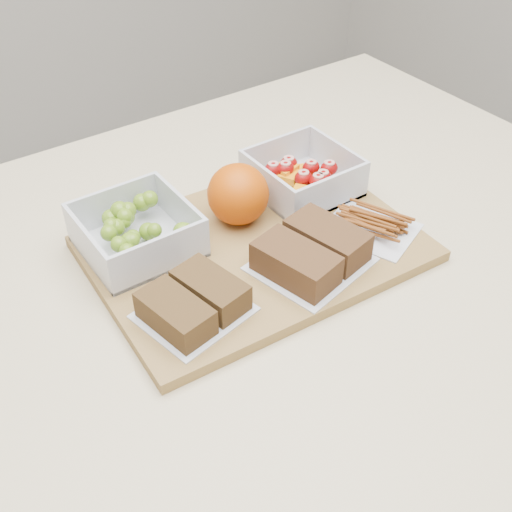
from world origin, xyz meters
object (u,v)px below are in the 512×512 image
object	(u,v)px
fruit_container	(302,177)
pretzel_bag	(371,222)
orange	(238,194)
sandwich_bag_center	(312,252)
cutting_board	(255,249)
sandwich_bag_left	(193,302)
grape_container	(138,231)

from	to	relation	value
fruit_container	pretzel_bag	xyz separation A→B (m)	(0.02, -0.13, -0.01)
fruit_container	orange	size ratio (longest dim) A/B	1.60
sandwich_bag_center	pretzel_bag	xyz separation A→B (m)	(0.11, 0.01, -0.01)
fruit_container	cutting_board	bearing A→B (deg)	-153.21
fruit_container	sandwich_bag_left	bearing A→B (deg)	-153.36
grape_container	fruit_container	size ratio (longest dim) A/B	1.02
orange	fruit_container	bearing A→B (deg)	3.75
cutting_board	grape_container	bearing A→B (deg)	149.79
cutting_board	orange	world-z (taller)	orange
grape_container	orange	bearing A→B (deg)	-10.17
sandwich_bag_left	grape_container	bearing A→B (deg)	88.05
sandwich_bag_left	sandwich_bag_center	xyz separation A→B (m)	(0.17, -0.01, 0.00)
grape_container	cutting_board	bearing A→B (deg)	-33.11
pretzel_bag	orange	bearing A→B (deg)	137.62
grape_container	pretzel_bag	bearing A→B (deg)	-28.28
fruit_container	sandwich_bag_center	xyz separation A→B (m)	(-0.10, -0.14, -0.00)
orange	sandwich_bag_left	distance (m)	0.19
sandwich_bag_center	pretzel_bag	bearing A→B (deg)	5.55
pretzel_bag	fruit_container	bearing A→B (deg)	97.28
sandwich_bag_left	pretzel_bag	distance (m)	0.28
cutting_board	sandwich_bag_left	size ratio (longest dim) A/B	3.08
pretzel_bag	sandwich_bag_left	bearing A→B (deg)	-179.65
cutting_board	grape_container	xyz separation A→B (m)	(-0.13, 0.08, 0.03)
grape_container	sandwich_bag_center	world-z (taller)	grape_container
cutting_board	sandwich_bag_left	bearing A→B (deg)	-150.62
sandwich_bag_center	pretzel_bag	world-z (taller)	sandwich_bag_center
orange	sandwich_bag_center	distance (m)	0.14
cutting_board	grape_container	world-z (taller)	grape_container
grape_container	fruit_container	bearing A→B (deg)	-3.87
fruit_container	pretzel_bag	size ratio (longest dim) A/B	0.93
grape_container	sandwich_bag_left	world-z (taller)	grape_container
grape_container	orange	distance (m)	0.14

